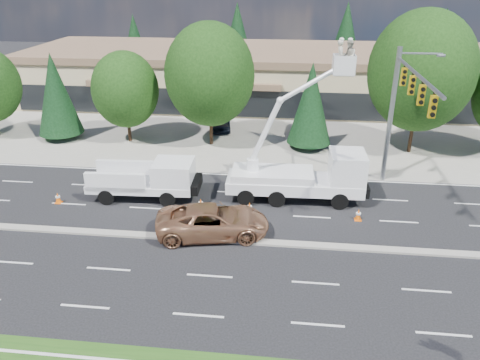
# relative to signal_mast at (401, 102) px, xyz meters

# --- Properties ---
(ground) EXTENTS (140.00, 140.00, 0.00)m
(ground) POSITION_rel_signal_mast_xyz_m (-10.03, -7.04, -6.06)
(ground) COLOR black
(ground) RESTS_ON ground
(concrete_apron) EXTENTS (140.00, 22.00, 0.01)m
(concrete_apron) POSITION_rel_signal_mast_xyz_m (-10.03, 12.96, -6.05)
(concrete_apron) COLOR gray
(concrete_apron) RESTS_ON ground
(road_median) EXTENTS (120.00, 0.55, 0.12)m
(road_median) POSITION_rel_signal_mast_xyz_m (-10.03, -7.04, -6.00)
(road_median) COLOR gray
(road_median) RESTS_ON ground
(strip_mall) EXTENTS (50.40, 15.40, 5.50)m
(strip_mall) POSITION_rel_signal_mast_xyz_m (-10.03, 22.93, -3.23)
(strip_mall) COLOR tan
(strip_mall) RESTS_ON ground
(tree_front_b) EXTENTS (3.69, 3.69, 7.28)m
(tree_front_b) POSITION_rel_signal_mast_xyz_m (-26.03, 7.96, -2.15)
(tree_front_b) COLOR #332114
(tree_front_b) RESTS_ON ground
(tree_front_c) EXTENTS (5.42, 5.42, 7.52)m
(tree_front_c) POSITION_rel_signal_mast_xyz_m (-20.03, 7.96, -1.65)
(tree_front_c) COLOR #332114
(tree_front_c) RESTS_ON ground
(tree_front_d) EXTENTS (7.10, 7.10, 9.85)m
(tree_front_d) POSITION_rel_signal_mast_xyz_m (-13.03, 7.96, -0.29)
(tree_front_d) COLOR #332114
(tree_front_d) RESTS_ON ground
(tree_front_e) EXTENTS (3.51, 3.51, 6.92)m
(tree_front_e) POSITION_rel_signal_mast_xyz_m (-5.03, 7.96, -2.35)
(tree_front_e) COLOR #332114
(tree_front_e) RESTS_ON ground
(tree_front_f) EXTENTS (7.88, 7.88, 10.93)m
(tree_front_f) POSITION_rel_signal_mast_xyz_m (2.97, 7.96, 0.34)
(tree_front_f) COLOR #332114
(tree_front_f) RESTS_ON ground
(tree_back_a) EXTENTS (4.01, 4.01, 7.90)m
(tree_back_a) POSITION_rel_signal_mast_xyz_m (-28.03, 34.96, -1.82)
(tree_back_a) COLOR #332114
(tree_back_a) RESTS_ON ground
(tree_back_b) EXTENTS (4.82, 4.82, 9.51)m
(tree_back_b) POSITION_rel_signal_mast_xyz_m (-14.03, 34.96, -0.96)
(tree_back_b) COLOR #332114
(tree_back_b) RESTS_ON ground
(tree_back_c) EXTENTS (4.90, 4.90, 9.66)m
(tree_back_c) POSITION_rel_signal_mast_xyz_m (-0.03, 34.96, -0.87)
(tree_back_c) COLOR #332114
(tree_back_c) RESTS_ON ground
(tree_back_d) EXTENTS (4.58, 4.58, 9.03)m
(tree_back_d) POSITION_rel_signal_mast_xyz_m (11.97, 34.96, -1.21)
(tree_back_d) COLOR #332114
(tree_back_d) RESTS_ON ground
(signal_mast) EXTENTS (2.76, 10.16, 9.00)m
(signal_mast) POSITION_rel_signal_mast_xyz_m (0.00, 0.00, 0.00)
(signal_mast) COLOR gray
(signal_mast) RESTS_ON ground
(utility_pickup) EXTENTS (6.68, 2.83, 2.52)m
(utility_pickup) POSITION_rel_signal_mast_xyz_m (-15.23, -2.40, -5.02)
(utility_pickup) COLOR white
(utility_pickup) RESTS_ON ground
(bucket_truck) EXTENTS (8.51, 2.91, 9.94)m
(bucket_truck) POSITION_rel_signal_mast_xyz_m (-5.33, -1.49, -3.93)
(bucket_truck) COLOR white
(bucket_truck) RESTS_ON ground
(traffic_cone_a) EXTENTS (0.40, 0.40, 0.70)m
(traffic_cone_a) POSITION_rel_signal_mast_xyz_m (-20.74, -3.75, -5.72)
(traffic_cone_a) COLOR #FB6107
(traffic_cone_a) RESTS_ON ground
(traffic_cone_b) EXTENTS (0.40, 0.40, 0.70)m
(traffic_cone_b) POSITION_rel_signal_mast_xyz_m (-11.73, -3.56, -5.72)
(traffic_cone_b) COLOR #FB6107
(traffic_cone_b) RESTS_ON ground
(traffic_cone_c) EXTENTS (0.40, 0.40, 0.70)m
(traffic_cone_c) POSITION_rel_signal_mast_xyz_m (-8.74, -3.73, -5.72)
(traffic_cone_c) COLOR #FB6107
(traffic_cone_c) RESTS_ON ground
(traffic_cone_d) EXTENTS (0.40, 0.40, 0.70)m
(traffic_cone_d) POSITION_rel_signal_mast_xyz_m (-2.37, -3.88, -5.72)
(traffic_cone_d) COLOR #FB6107
(traffic_cone_d) RESTS_ON ground
(minivan) EXTENTS (6.53, 3.88, 1.70)m
(minivan) POSITION_rel_signal_mast_xyz_m (-10.50, -6.44, -5.21)
(minivan) COLOR #AE7854
(minivan) RESTS_ON ground
(parked_car_west) EXTENTS (2.38, 4.51, 1.46)m
(parked_car_west) POSITION_rel_signal_mast_xyz_m (-12.85, 12.01, -5.32)
(parked_car_west) COLOR black
(parked_car_west) RESTS_ON ground
(parked_car_east) EXTENTS (2.43, 5.10, 1.62)m
(parked_car_east) POSITION_rel_signal_mast_xyz_m (-4.93, 9.78, -5.25)
(parked_car_east) COLOR black
(parked_car_east) RESTS_ON ground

